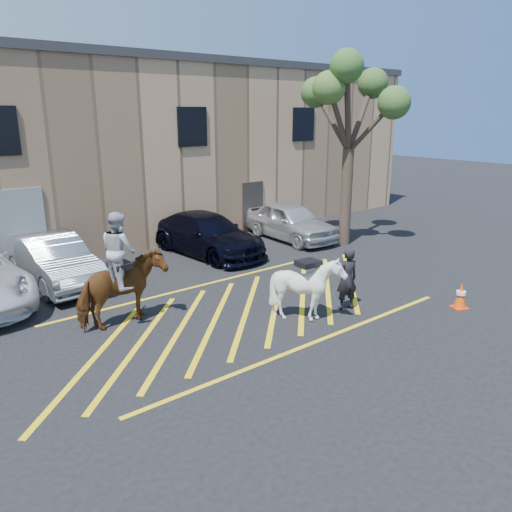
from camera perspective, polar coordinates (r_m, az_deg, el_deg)
ground at (r=13.74m, az=-1.86°, el=-5.93°), size 90.00×90.00×0.00m
car_silver_sedan at (r=16.56m, az=-22.17°, el=-0.46°), size 1.84×4.74×1.54m
car_blue_suv at (r=18.77m, az=-5.62°, el=2.49°), size 2.53×5.35×1.51m
car_white_suv at (r=20.88m, az=3.95°, el=3.99°), size 2.09×4.64×1.55m
handler at (r=13.60m, az=10.34°, el=-2.60°), size 0.72×0.58×1.71m
warehouse at (r=23.50m, az=-20.28°, el=11.51°), size 32.42×10.20×7.30m
hatching_zone at (r=13.52m, az=-1.09°, el=-6.28°), size 12.60×5.12×0.01m
mounted_bay at (r=12.72m, az=-15.15°, el=-2.75°), size 2.27×1.17×2.89m
saddled_white at (r=12.77m, az=5.89°, el=-3.66°), size 1.48×1.64×1.70m
traffic_cone at (r=14.69m, az=22.36°, el=-4.19°), size 0.49×0.49×0.73m
tree at (r=19.94m, az=10.80°, el=17.41°), size 3.99×4.37×7.31m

